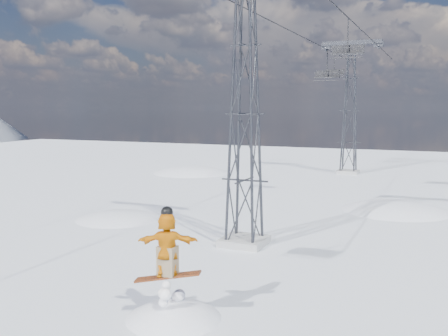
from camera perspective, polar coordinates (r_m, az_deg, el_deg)
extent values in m
plane|color=white|center=(14.99, -12.38, -15.79)|extent=(120.00, 120.00, 0.00)
sphere|color=white|center=(46.91, -3.56, -13.25)|extent=(22.00, 22.00, 22.00)
cube|color=#999999|center=(21.26, 2.33, -8.36)|extent=(1.80, 1.80, 0.30)
cube|color=#999999|center=(45.09, 13.98, -0.44)|extent=(1.80, 1.80, 0.30)
cube|color=#2F3137|center=(45.08, 14.41, 13.70)|extent=(5.00, 0.35, 0.35)
cube|color=#2F3137|center=(45.47, 11.59, 13.46)|extent=(0.80, 0.25, 0.50)
cube|color=#2F3137|center=(44.74, 17.25, 13.40)|extent=(0.80, 0.25, 0.50)
cylinder|color=black|center=(32.51, 6.35, 15.89)|extent=(0.06, 51.00, 0.06)
cylinder|color=black|center=(31.48, 14.33, 16.02)|extent=(0.06, 51.00, 0.06)
cube|color=#A64516|center=(13.66, -6.46, -12.23)|extent=(1.80, 0.81, 0.34)
imported|color=orange|center=(13.39, -6.51, -8.64)|extent=(1.68, 1.10, 1.73)
cube|color=#78654A|center=(13.53, -6.48, -10.55)|extent=(0.59, 0.53, 0.80)
sphere|color=black|center=(13.19, -6.56, -5.10)|extent=(0.32, 0.32, 0.32)
cylinder|color=black|center=(30.43, 13.98, 14.43)|extent=(0.07, 0.07, 2.02)
cube|color=black|center=(30.31, 13.92, 12.54)|extent=(1.84, 0.41, 0.07)
cube|color=black|center=(30.54, 14.00, 13.01)|extent=(1.84, 0.06, 0.51)
cylinder|color=black|center=(30.06, 13.83, 12.15)|extent=(1.84, 0.06, 0.06)
cylinder|color=black|center=(30.07, 13.84, 13.20)|extent=(1.84, 0.05, 0.05)
cylinder|color=black|center=(45.95, 11.71, 11.61)|extent=(0.09, 0.09, 2.43)
cube|color=black|center=(45.86, 11.68, 10.10)|extent=(2.21, 0.50, 0.09)
cube|color=black|center=(46.12, 11.75, 10.49)|extent=(2.21, 0.07, 0.61)
cylinder|color=black|center=(45.57, 11.59, 9.77)|extent=(2.21, 0.07, 0.07)
cylinder|color=black|center=(45.56, 11.60, 10.61)|extent=(2.21, 0.06, 0.06)
cylinder|color=black|center=(48.99, 12.49, 11.53)|extent=(0.07, 0.07, 2.01)
cube|color=black|center=(48.92, 12.46, 10.36)|extent=(1.83, 0.41, 0.07)
cube|color=black|center=(49.13, 12.52, 10.66)|extent=(1.83, 0.05, 0.50)
cylinder|color=black|center=(48.68, 12.40, 10.11)|extent=(1.83, 0.05, 0.05)
cylinder|color=black|center=(48.67, 12.41, 10.76)|extent=(1.83, 0.05, 0.05)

